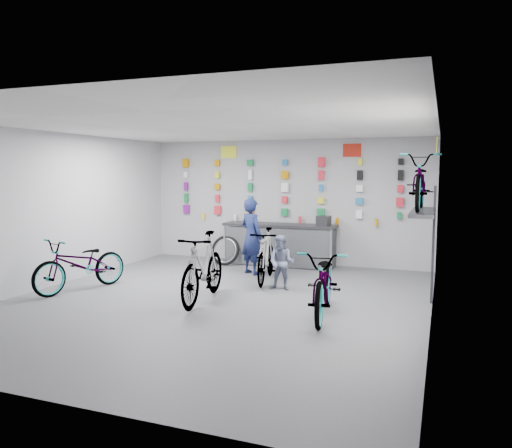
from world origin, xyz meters
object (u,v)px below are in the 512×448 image
at_px(counter, 279,245).
at_px(bike_left, 81,264).
at_px(bike_center, 203,267).
at_px(clerk, 252,236).
at_px(bike_service, 266,255).
at_px(bike_right, 325,282).
at_px(customer, 282,263).

height_order(counter, bike_left, bike_left).
height_order(bike_center, clerk, clerk).
bearing_deg(bike_center, bike_left, 175.77).
height_order(bike_service, clerk, clerk).
bearing_deg(bike_right, bike_left, 171.90).
bearing_deg(bike_left, counter, 70.79).
relative_size(bike_right, customer, 1.97).
xyz_separation_m(bike_center, bike_service, (0.50, 1.83, -0.05)).
xyz_separation_m(bike_center, clerk, (-0.07, 2.47, 0.23)).
bearing_deg(customer, clerk, 132.86).
distance_m(bike_left, bike_right, 4.65).
bearing_deg(bike_left, bike_service, 49.52).
height_order(counter, clerk, clerk).
height_order(counter, customer, customer).
bearing_deg(customer, bike_left, -157.45).
distance_m(bike_left, bike_center, 2.50).
distance_m(bike_center, bike_service, 1.89).
xyz_separation_m(bike_left, clerk, (2.43, 2.57, 0.32)).
xyz_separation_m(bike_left, bike_right, (4.65, -0.03, 0.03)).
xyz_separation_m(bike_left, bike_center, (2.50, 0.10, 0.09)).
bearing_deg(clerk, bike_left, 74.75).
height_order(counter, bike_right, bike_right).
height_order(bike_service, customer, bike_service).
relative_size(bike_service, clerk, 1.09).
relative_size(clerk, customer, 1.59).
relative_size(counter, clerk, 1.63).
bearing_deg(clerk, bike_center, 119.65).
height_order(bike_right, bike_service, bike_service).
relative_size(bike_left, bike_center, 0.97).
relative_size(bike_left, bike_right, 0.94).
xyz_separation_m(counter, customer, (0.80, -2.33, 0.03)).
distance_m(bike_service, clerk, 0.90).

